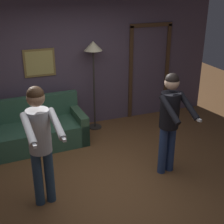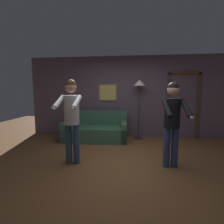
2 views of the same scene
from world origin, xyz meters
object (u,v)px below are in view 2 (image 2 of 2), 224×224
object	(u,v)px
torchiere_lamp	(139,89)
person_standing_right	(172,117)
couch	(95,131)
person_standing_left	(71,113)

from	to	relation	value
torchiere_lamp	person_standing_right	xyz separation A→B (m)	(0.58, -1.99, -0.55)
couch	person_standing_left	distance (m)	1.92
couch	person_standing_right	bearing A→B (deg)	-41.65
couch	torchiere_lamp	size ratio (longest dim) A/B	1.06
couch	person_standing_left	xyz separation A→B (m)	(-0.09, -1.76, 0.77)
torchiere_lamp	person_standing_left	bearing A→B (deg)	-124.03
couch	person_standing_left	bearing A→B (deg)	-93.03
person_standing_left	person_standing_right	size ratio (longest dim) A/B	1.04
couch	torchiere_lamp	xyz separation A→B (m)	(1.31, 0.32, 1.27)
couch	torchiere_lamp	distance (m)	1.85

